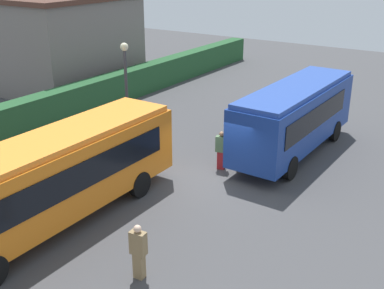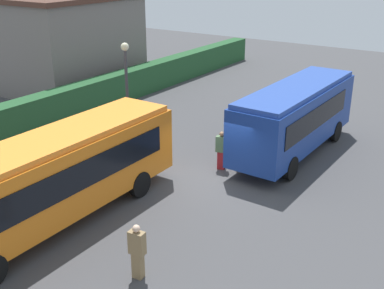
{
  "view_description": "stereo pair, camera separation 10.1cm",
  "coord_description": "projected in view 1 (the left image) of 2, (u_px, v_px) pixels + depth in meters",
  "views": [
    {
      "loc": [
        -15.21,
        -8.73,
        8.62
      ],
      "look_at": [
        -0.65,
        0.86,
        1.68
      ],
      "focal_mm": 45.27,
      "sensor_mm": 36.0,
      "label": 1
    },
    {
      "loc": [
        -15.15,
        -8.81,
        8.62
      ],
      "look_at": [
        -0.65,
        0.86,
        1.68
      ],
      "focal_mm": 45.27,
      "sensor_mm": 36.0,
      "label": 2
    }
  ],
  "objects": [
    {
      "name": "ground_plane",
      "position": [
        219.0,
        183.0,
        19.45
      ],
      "size": [
        64.0,
        64.0,
        0.0
      ],
      "primitive_type": "plane",
      "color": "#424244"
    },
    {
      "name": "bus_orange",
      "position": [
        50.0,
        177.0,
        15.75
      ],
      "size": [
        10.55,
        2.39,
        3.12
      ],
      "rotation": [
        0.0,
        0.0,
        3.14
      ],
      "color": "orange",
      "rests_on": "ground_plane"
    },
    {
      "name": "bus_blue",
      "position": [
        295.0,
        115.0,
        21.68
      ],
      "size": [
        8.71,
        2.54,
        3.19
      ],
      "rotation": [
        0.0,
        0.0,
        -0.02
      ],
      "color": "navy",
      "rests_on": "ground_plane"
    },
    {
      "name": "person_left",
      "position": [
        139.0,
        251.0,
        13.47
      ],
      "size": [
        0.3,
        0.48,
        1.7
      ],
      "rotation": [
        0.0,
        0.0,
        3.24
      ],
      "color": "olive",
      "rests_on": "ground_plane"
    },
    {
      "name": "person_center",
      "position": [
        221.0,
        150.0,
        20.4
      ],
      "size": [
        0.36,
        0.52,
        1.68
      ],
      "rotation": [
        0.0,
        0.0,
        0.23
      ],
      "color": "maroon",
      "rests_on": "ground_plane"
    },
    {
      "name": "person_right",
      "position": [
        236.0,
        134.0,
        22.14
      ],
      "size": [
        0.47,
        0.38,
        1.68
      ],
      "rotation": [
        0.0,
        0.0,
        1.25
      ],
      "color": "black",
      "rests_on": "ground_plane"
    },
    {
      "name": "hedge_row",
      "position": [
        33.0,
        115.0,
        24.76
      ],
      "size": [
        44.0,
        1.09,
        1.78
      ],
      "primitive_type": "cube",
      "color": "#23502B",
      "rests_on": "ground_plane"
    },
    {
      "name": "depot_building",
      "position": [
        59.0,
        42.0,
        32.36
      ],
      "size": [
        8.74,
        8.22,
        6.1
      ],
      "color": "slate",
      "rests_on": "ground_plane"
    },
    {
      "name": "lamppost",
      "position": [
        126.0,
        83.0,
        21.81
      ],
      "size": [
        0.36,
        0.36,
        4.95
      ],
      "color": "#38383D",
      "rests_on": "ground_plane"
    }
  ]
}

